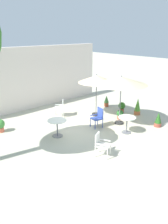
{
  "coord_description": "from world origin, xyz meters",
  "views": [
    {
      "loc": [
        -6.7,
        -7.07,
        4.28
      ],
      "look_at": [
        0.0,
        0.09,
        0.8
      ],
      "focal_mm": 36.57,
      "sensor_mm": 36.0,
      "label": 1
    }
  ],
  "objects": [
    {
      "name": "patio_chair_2",
      "position": [
        -1.25,
        -2.14,
        0.49
      ],
      "size": [
        0.59,
        0.62,
        0.86
      ],
      "color": "white",
      "rests_on": "ground"
    },
    {
      "name": "potted_plant_0",
      "position": [
        2.7,
        -2.16,
        0.34
      ],
      "size": [
        0.34,
        0.34,
        0.72
      ],
      "color": "#994837",
      "rests_on": "ground"
    },
    {
      "name": "patio_umbrella_0",
      "position": [
        1.65,
        -0.67,
        2.11
      ],
      "size": [
        2.42,
        2.42,
        2.37
      ],
      "color": "#2D2D2D",
      "rests_on": "ground"
    },
    {
      "name": "potted_plant_1",
      "position": [
        3.03,
        0.26,
        0.34
      ],
      "size": [
        0.38,
        0.38,
        0.59
      ],
      "color": "brown",
      "rests_on": "ground"
    },
    {
      "name": "cafe_table_1",
      "position": [
        1.04,
        -1.57,
        0.52
      ],
      "size": [
        0.77,
        0.77,
        0.74
      ],
      "color": "white",
      "rests_on": "ground"
    },
    {
      "name": "potted_plant_2",
      "position": [
        3.39,
        -0.52,
        0.44
      ],
      "size": [
        0.33,
        0.33,
        0.91
      ],
      "color": "#C46D40",
      "rests_on": "ground"
    },
    {
      "name": "potted_plant_5",
      "position": [
        -3.03,
        2.35,
        0.33
      ],
      "size": [
        0.43,
        0.43,
        0.6
      ],
      "color": "#CF6248",
      "rests_on": "ground"
    },
    {
      "name": "cafe_table_0",
      "position": [
        -1.42,
        0.24,
        0.52
      ],
      "size": [
        0.82,
        0.82,
        0.74
      ],
      "color": "white",
      "rests_on": "ground"
    },
    {
      "name": "ground_plane",
      "position": [
        0.0,
        0.0,
        0.0
      ],
      "size": [
        60.0,
        60.0,
        0.0
      ],
      "primitive_type": "plane",
      "color": "beige"
    },
    {
      "name": "patio_umbrella_1",
      "position": [
        1.69,
        0.95,
        1.96
      ],
      "size": [
        1.93,
        1.93,
        2.23
      ],
      "color": "#2D2D2D",
      "rests_on": "ground"
    },
    {
      "name": "patio_chair_0",
      "position": [
        0.6,
        -0.24,
        0.53
      ],
      "size": [
        0.55,
        0.56,
        0.93
      ],
      "color": "#3149A0",
      "rests_on": "ground"
    },
    {
      "name": "patio_chair_1",
      "position": [
        0.17,
        2.09,
        0.52
      ],
      "size": [
        0.68,
        0.68,
        0.88
      ],
      "color": "white",
      "rests_on": "ground"
    },
    {
      "name": "potted_plant_3",
      "position": [
        2.13,
        -0.32,
        0.28
      ],
      "size": [
        0.35,
        0.35,
        0.5
      ],
      "color": "#B6563A",
      "rests_on": "ground"
    },
    {
      "name": "potted_plant_4",
      "position": [
        3.23,
        1.57,
        0.35
      ],
      "size": [
        0.29,
        0.29,
        0.67
      ],
      "color": "#A04A30",
      "rests_on": "ground"
    },
    {
      "name": "villa_facade",
      "position": [
        0.0,
        4.45,
        1.75
      ],
      "size": [
        9.49,
        0.3,
        3.51
      ],
      "primitive_type": "cube",
      "color": "silver",
      "rests_on": "ground"
    }
  ]
}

